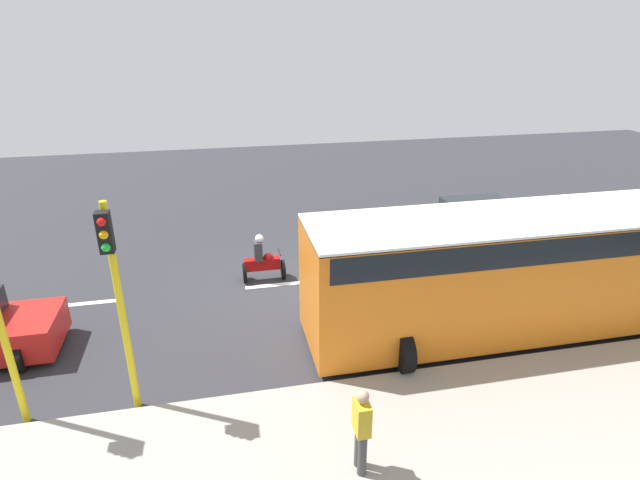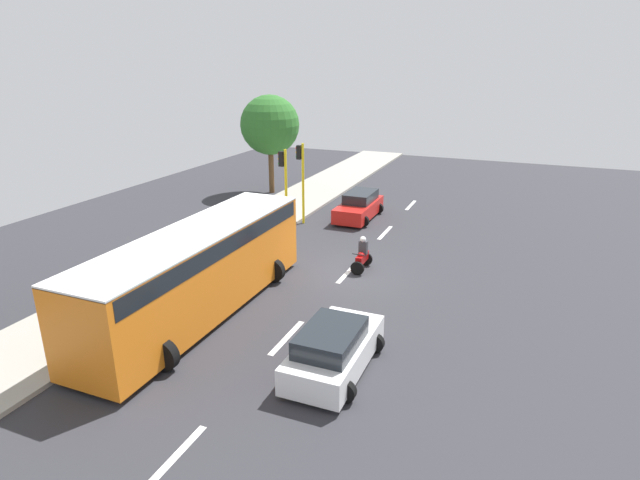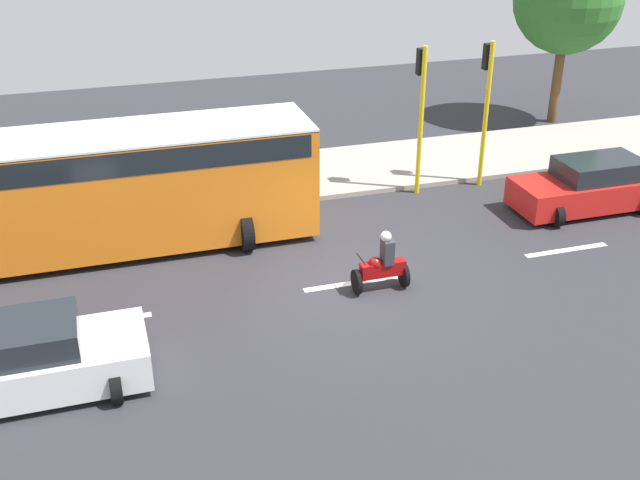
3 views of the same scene
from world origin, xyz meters
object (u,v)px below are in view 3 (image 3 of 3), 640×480
Objects in this scene: car_red at (589,186)px; pedestrian_near_signal at (268,145)px; city_bus at (98,184)px; street_tree_south at (568,0)px; traffic_light_corner at (486,93)px; traffic_light_midblock at (421,99)px; motorcycle at (382,265)px; car_white at (33,359)px.

pedestrian_near_signal is at bearing 57.61° from car_red.
street_tree_south is (6.10, -17.23, 2.77)m from city_bus.
city_bus reaches higher than pedestrian_near_signal.
street_tree_south is at bearing -49.53° from traffic_light_corner.
street_tree_south is at bearing -58.12° from traffic_light_midblock.
car_red is 0.39× the size of city_bus.
motorcycle is at bearing 149.04° from traffic_light_midblock.
street_tree_south is at bearing -47.31° from motorcycle.
car_white is 2.45× the size of pedestrian_near_signal.
street_tree_south is (7.58, -3.61, 3.90)m from car_red.
car_white is (-4.29, 15.23, 0.00)m from car_red.
traffic_light_corner is (1.20, -11.49, 1.08)m from city_bus.
motorcycle is 0.91× the size of pedestrian_near_signal.
traffic_light_midblock reaches higher than car_white.
car_white is at bearing 102.09° from motorcycle.
motorcycle is at bearing 134.93° from traffic_light_corner.
pedestrian_near_signal is at bearing 100.94° from street_tree_south.
city_bus is (1.48, 13.62, 1.14)m from car_red.
traffic_light_midblock reaches higher than city_bus.
traffic_light_midblock is (1.20, -9.35, 1.08)m from city_bus.
traffic_light_corner reaches higher than pedestrian_near_signal.
motorcycle is at bearing 109.40° from car_red.
street_tree_south is (4.90, -5.74, 1.68)m from traffic_light_corner.
city_bus is 11.60m from traffic_light_corner.
street_tree_south is (11.87, -18.84, 3.90)m from car_white.
pedestrian_near_signal reaches higher than car_white.
traffic_light_corner is at bearing -112.77° from pedestrian_near_signal.
motorcycle is (-2.62, 7.44, -0.07)m from car_red.
pedestrian_near_signal is at bearing -54.43° from city_bus.
motorcycle is (1.67, -7.79, -0.07)m from car_white.
traffic_light_corner is at bearing 130.47° from street_tree_south.
street_tree_south is at bearing -25.48° from car_red.
traffic_light_corner is at bearing -45.07° from motorcycle.
street_tree_south reaches higher than traffic_light_midblock.
traffic_light_corner is at bearing -90.00° from traffic_light_midblock.
traffic_light_midblock is (-2.59, -4.05, 1.87)m from pedestrian_near_signal.
traffic_light_corner is at bearing 38.50° from car_red.
traffic_light_midblock is at bearing -57.56° from car_white.
pedestrian_near_signal is 6.96m from traffic_light_corner.
street_tree_south reaches higher than city_bus.
pedestrian_near_signal is (9.56, -6.92, 0.35)m from car_white.
traffic_light_corner is 7.73m from street_tree_south.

